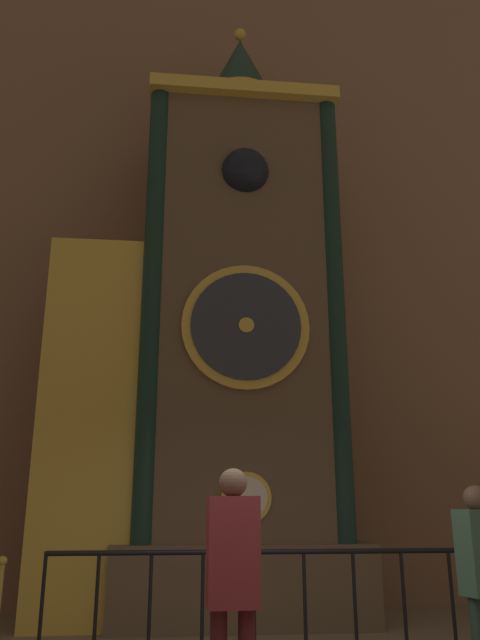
% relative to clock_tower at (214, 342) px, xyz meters
% --- Properties ---
extents(cathedral_back_wall, '(24.00, 0.32, 15.09)m').
position_rel_clock_tower_xyz_m(cathedral_back_wall, '(0.03, 1.33, 3.82)').
color(cathedral_back_wall, '#846047').
rests_on(cathedral_back_wall, ground_plane).
extents(clock_tower, '(4.33, 1.80, 9.25)m').
position_rel_clock_tower_xyz_m(clock_tower, '(0.00, 0.00, 0.00)').
color(clock_tower, brown).
rests_on(clock_tower, ground_plane).
extents(railing_fence, '(4.52, 0.05, 1.03)m').
position_rel_clock_tower_xyz_m(railing_fence, '(0.52, -2.22, -3.15)').
color(railing_fence, black).
rests_on(railing_fence, ground_plane).
extents(visitor_near, '(0.35, 0.23, 1.68)m').
position_rel_clock_tower_xyz_m(visitor_near, '(-0.14, -4.33, -2.71)').
color(visitor_near, '#461518').
rests_on(visitor_near, ground_plane).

